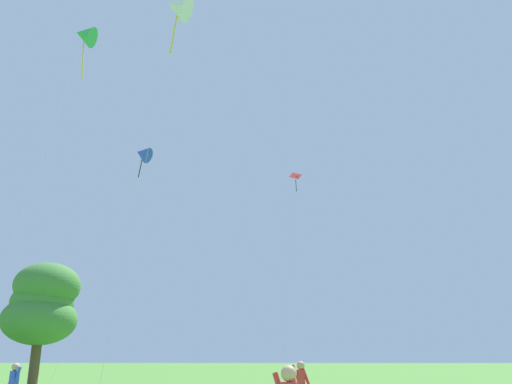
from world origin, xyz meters
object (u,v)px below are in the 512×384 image
kite_red_high (295,189)px  tree_right_cluster (43,305)px  kite_green_small (84,35)px  kite_blue_delta (142,154)px  kite_white_distant (177,7)px

kite_red_high → tree_right_cluster: kite_red_high is taller
kite_red_high → kite_green_small: bearing=-138.6°
kite_green_small → tree_right_cluster: (0.99, -4.03, -20.78)m
kite_green_small → kite_red_high: size_ratio=1.36×
kite_blue_delta → tree_right_cluster: bearing=-95.4°
kite_red_high → kite_white_distant: bearing=-105.8°
tree_right_cluster → kite_white_distant: bearing=-38.8°
kite_white_distant → tree_right_cluster: (-8.36, 6.72, -15.09)m
kite_red_high → kite_white_distant: (-7.19, -25.34, 2.20)m
kite_red_high → kite_white_distant: kite_white_distant is taller
kite_green_small → kite_blue_delta: 12.12m
kite_blue_delta → kite_white_distant: 22.31m
kite_red_high → tree_right_cluster: bearing=-129.9°
kite_red_high → tree_right_cluster: size_ratio=2.73×
kite_white_distant → kite_blue_delta: bearing=108.3°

